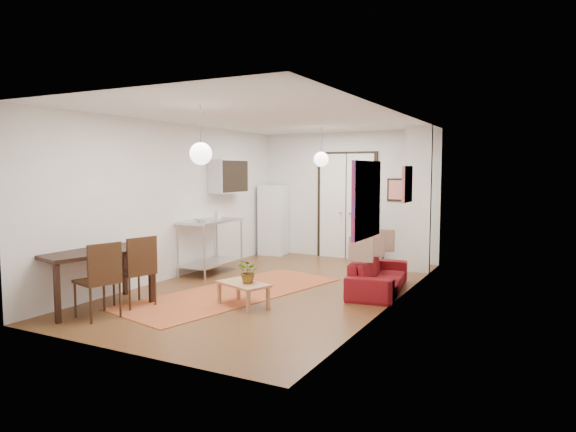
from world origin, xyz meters
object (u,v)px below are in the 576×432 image
at_px(fridge, 274,220).
at_px(dining_table, 94,257).
at_px(sofa, 378,275).
at_px(coffee_table, 243,286).
at_px(kitchen_counter, 211,238).
at_px(black_side_chair, 374,240).
at_px(dining_chair_near, 139,264).
at_px(dining_chair_far, 103,272).

distance_m(fridge, dining_table, 5.45).
distance_m(sofa, coffee_table, 2.39).
height_order(kitchen_counter, black_side_chair, kitchen_counter).
bearing_deg(dining_chair_near, sofa, 144.47).
bearing_deg(dining_chair_far, kitchen_counter, -157.32).
bearing_deg(kitchen_counter, black_side_chair, 45.78).
distance_m(sofa, black_side_chair, 2.78).
distance_m(sofa, fridge, 4.29).
bearing_deg(fridge, sofa, -44.54).
bearing_deg(black_side_chair, kitchen_counter, 71.41).
height_order(kitchen_counter, dining_table, kitchen_counter).
bearing_deg(coffee_table, dining_table, -151.38).
relative_size(sofa, black_side_chair, 2.22).
xyz_separation_m(sofa, coffee_table, (-1.49, -1.87, 0.03)).
relative_size(fridge, dining_chair_far, 1.59).
xyz_separation_m(kitchen_counter, fridge, (-0.01, 2.56, 0.13)).
bearing_deg(fridge, dining_chair_near, -92.91).
relative_size(fridge, dining_table, 0.98).
distance_m(fridge, dining_chair_far, 5.71).
bearing_deg(dining_chair_far, black_side_chair, 175.40).
height_order(kitchen_counter, dining_chair_near, dining_chair_near).
distance_m(sofa, dining_chair_near, 3.87).
bearing_deg(sofa, fridge, 45.46).
relative_size(sofa, kitchen_counter, 1.38).
xyz_separation_m(sofa, dining_chair_near, (-2.97, -2.46, 0.34)).
bearing_deg(kitchen_counter, dining_table, -91.42).
xyz_separation_m(fridge, dining_table, (-0.00, -5.45, -0.08)).
relative_size(coffee_table, kitchen_counter, 0.66).
xyz_separation_m(sofa, black_side_chair, (-0.93, 2.61, 0.22)).
relative_size(fridge, black_side_chair, 1.94).
height_order(coffee_table, fridge, fridge).
distance_m(coffee_table, dining_chair_near, 1.62).
bearing_deg(coffee_table, dining_chair_far, -138.88).
distance_m(dining_table, dining_chair_near, 0.65).
bearing_deg(dining_chair_near, black_side_chair, 172.95).
height_order(fridge, dining_chair_near, fridge).
xyz_separation_m(kitchen_counter, black_side_chair, (2.47, 2.64, -0.21)).
height_order(fridge, dining_chair_far, fridge).
bearing_deg(dining_chair_far, dining_chair_near, -165.16).
height_order(sofa, dining_table, dining_table).
bearing_deg(dining_chair_far, fridge, -160.69).
distance_m(sofa, dining_table, 4.52).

